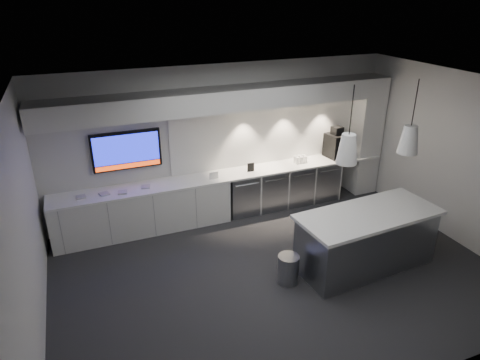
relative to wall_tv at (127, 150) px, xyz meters
name	(u,v)px	position (x,y,z in m)	size (l,w,h in m)	color
floor	(277,273)	(1.90, -2.45, -1.56)	(7.00, 7.00, 0.00)	#28282A
ceiling	(284,90)	(1.90, -2.45, 1.44)	(7.00, 7.00, 0.00)	black
wall_back	(223,140)	(1.90, 0.05, -0.06)	(7.00, 7.00, 0.00)	silver
wall_front	(393,289)	(1.90, -4.95, -0.06)	(7.00, 7.00, 0.00)	silver
wall_left	(23,236)	(-1.60, -2.45, -0.06)	(7.00, 7.00, 0.00)	silver
wall_right	(457,159)	(5.40, -2.45, -0.06)	(7.00, 7.00, 0.00)	silver
back_counter	(230,175)	(1.90, -0.27, -0.68)	(6.80, 0.65, 0.04)	white
left_base_cabinets	(143,210)	(0.15, -0.27, -1.13)	(3.30, 0.63, 0.86)	silver
fridge_unit_a	(241,193)	(2.15, -0.27, -1.13)	(0.60, 0.61, 0.85)	gray
fridge_unit_b	(269,188)	(2.78, -0.27, -1.13)	(0.60, 0.61, 0.85)	gray
fridge_unit_c	(295,184)	(3.41, -0.27, -1.13)	(0.60, 0.61, 0.85)	gray
fridge_unit_d	(321,179)	(4.04, -0.27, -1.13)	(0.60, 0.61, 0.85)	gray
backsplash	(278,131)	(3.10, 0.03, -0.01)	(4.60, 0.03, 1.30)	silver
soffit	(228,99)	(1.90, -0.25, 0.84)	(6.90, 0.60, 0.40)	silver
column	(365,135)	(5.10, -0.25, -0.26)	(0.55, 0.55, 2.60)	silver
wall_tv	(127,150)	(0.00, 0.00, 0.00)	(1.25, 0.07, 0.72)	black
island	(366,239)	(3.34, -2.79, -1.06)	(2.40, 1.16, 0.99)	gray
bin	(288,269)	(1.96, -2.71, -1.32)	(0.34, 0.34, 0.47)	gray
coffee_machine	(336,145)	(4.37, -0.25, -0.38)	(0.42, 0.58, 0.68)	black
sign_black	(251,167)	(2.34, -0.32, -0.57)	(0.14, 0.02, 0.18)	black
sign_white	(214,176)	(1.53, -0.39, -0.59)	(0.18, 0.02, 0.14)	white
cup_cluster	(300,159)	(3.50, -0.27, -0.59)	(0.27, 0.17, 0.15)	white
tray_a	(81,197)	(-0.90, -0.29, -0.65)	(0.16, 0.16, 0.03)	#B6B6B6
tray_b	(104,194)	(-0.50, -0.32, -0.65)	(0.16, 0.16, 0.03)	#B6B6B6
tray_c	(123,192)	(-0.19, -0.37, -0.65)	(0.16, 0.16, 0.03)	#B6B6B6
tray_d	(146,187)	(0.24, -0.29, -0.65)	(0.16, 0.16, 0.03)	#B6B6B6
pendant_left	(348,149)	(2.78, -2.79, 0.59)	(0.31, 0.31, 1.14)	silver
pendant_right	(409,139)	(3.90, -2.79, 0.59)	(0.31, 0.31, 1.14)	silver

